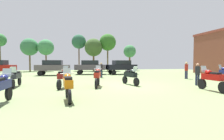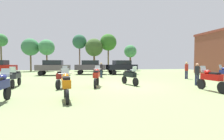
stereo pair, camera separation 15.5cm
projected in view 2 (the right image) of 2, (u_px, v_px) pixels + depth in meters
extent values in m
cube|color=#728454|center=(126.00, 86.00, 12.47)|extent=(44.00, 52.00, 0.02)
cylinder|color=black|center=(12.00, 84.00, 11.06)|extent=(0.17, 0.61, 0.60)
cylinder|color=black|center=(19.00, 81.00, 12.64)|extent=(0.17, 0.61, 0.60)
cube|color=#23252E|center=(16.00, 76.00, 11.83)|extent=(0.48, 1.42, 0.36)
ellipsoid|color=#23252E|center=(14.00, 72.00, 11.51)|extent=(0.36, 0.51, 0.24)
cube|color=black|center=(17.00, 72.00, 12.05)|extent=(0.35, 0.58, 0.12)
cube|color=silver|center=(13.00, 70.00, 11.17)|extent=(0.37, 0.18, 0.39)
cylinder|color=#B7B7BC|center=(13.00, 70.00, 11.27)|extent=(0.62, 0.09, 0.04)
cylinder|color=black|center=(136.00, 82.00, 12.15)|extent=(0.30, 0.61, 0.61)
cylinder|color=black|center=(124.00, 80.00, 13.50)|extent=(0.30, 0.61, 0.61)
cube|color=black|center=(130.00, 75.00, 12.81)|extent=(0.74, 1.35, 0.36)
ellipsoid|color=black|center=(132.00, 71.00, 12.53)|extent=(0.45, 0.56, 0.24)
cube|color=black|center=(128.00, 71.00, 12.99)|extent=(0.46, 0.63, 0.12)
cube|color=silver|center=(134.00, 69.00, 12.24)|extent=(0.39, 0.26, 0.39)
cylinder|color=#B7B7BC|center=(134.00, 70.00, 12.33)|extent=(0.60, 0.23, 0.04)
cylinder|color=black|center=(98.00, 81.00, 12.49)|extent=(0.26, 0.68, 0.67)
cylinder|color=black|center=(95.00, 83.00, 11.03)|extent=(0.26, 0.68, 0.67)
cube|color=#B22318|center=(96.00, 75.00, 11.74)|extent=(0.61, 1.29, 0.36)
ellipsoid|color=#B22318|center=(97.00, 71.00, 12.00)|extent=(0.41, 0.54, 0.24)
cube|color=black|center=(96.00, 72.00, 11.51)|extent=(0.41, 0.61, 0.12)
cube|color=silver|center=(97.00, 68.00, 12.30)|extent=(0.38, 0.22, 0.39)
cylinder|color=#B7B7BC|center=(97.00, 69.00, 12.21)|extent=(0.61, 0.16, 0.04)
cylinder|color=black|center=(219.00, 77.00, 15.67)|extent=(0.31, 0.68, 0.68)
ellipsoid|color=navy|center=(224.00, 69.00, 15.22)|extent=(0.45, 0.55, 0.24)
cube|color=silver|center=(221.00, 67.00, 15.50)|extent=(0.39, 0.25, 0.39)
cylinder|color=#B7B7BC|center=(222.00, 67.00, 15.41)|extent=(0.60, 0.22, 0.04)
cylinder|color=black|center=(201.00, 84.00, 10.74)|extent=(0.13, 0.68, 0.68)
cylinder|color=black|center=(223.00, 88.00, 9.13)|extent=(0.13, 0.68, 0.68)
cube|color=#AF110D|center=(211.00, 77.00, 9.91)|extent=(0.39, 1.41, 0.36)
ellipsoid|color=#AF110D|center=(207.00, 72.00, 10.20)|extent=(0.33, 0.49, 0.24)
cube|color=black|center=(215.00, 73.00, 9.66)|extent=(0.31, 0.57, 0.12)
cube|color=silver|center=(203.00, 69.00, 10.54)|extent=(0.36, 0.16, 0.39)
cylinder|color=#B7B7BC|center=(205.00, 70.00, 10.44)|extent=(0.62, 0.05, 0.04)
cylinder|color=black|center=(7.00, 93.00, 7.73)|extent=(0.15, 0.63, 0.63)
ellipsoid|color=navy|center=(2.00, 77.00, 7.21)|extent=(0.34, 0.49, 0.24)
cube|color=silver|center=(5.00, 73.00, 7.53)|extent=(0.37, 0.17, 0.39)
cylinder|color=#B7B7BC|center=(4.00, 74.00, 7.43)|extent=(0.62, 0.06, 0.04)
cylinder|color=black|center=(65.00, 91.00, 8.27)|extent=(0.21, 0.63, 0.62)
cylinder|color=black|center=(67.00, 97.00, 6.87)|extent=(0.21, 0.63, 0.62)
cube|color=#C8680C|center=(66.00, 83.00, 7.55)|extent=(0.54, 1.29, 0.36)
ellipsoid|color=#C8680C|center=(66.00, 76.00, 7.80)|extent=(0.39, 0.52, 0.24)
cube|color=black|center=(66.00, 78.00, 7.33)|extent=(0.38, 0.60, 0.12)
cube|color=silver|center=(65.00, 72.00, 8.09)|extent=(0.38, 0.20, 0.39)
cylinder|color=#B7B7BC|center=(65.00, 73.00, 8.00)|extent=(0.62, 0.13, 0.04)
cylinder|color=black|center=(66.00, 82.00, 12.06)|extent=(0.26, 0.66, 0.65)
cylinder|color=black|center=(58.00, 84.00, 10.55)|extent=(0.26, 0.66, 0.65)
cube|color=maroon|center=(62.00, 76.00, 11.28)|extent=(0.63, 1.33, 0.36)
ellipsoid|color=maroon|center=(63.00, 71.00, 11.56)|extent=(0.42, 0.54, 0.24)
cube|color=black|center=(61.00, 72.00, 11.04)|extent=(0.41, 0.61, 0.12)
cube|color=silver|center=(65.00, 68.00, 11.87)|extent=(0.38, 0.23, 0.39)
cylinder|color=#B7B7BC|center=(64.00, 69.00, 11.77)|extent=(0.61, 0.17, 0.04)
cylinder|color=black|center=(80.00, 72.00, 23.15)|extent=(0.66, 0.31, 0.64)
cylinder|color=black|center=(81.00, 72.00, 24.59)|extent=(0.66, 0.31, 0.64)
cylinder|color=black|center=(101.00, 72.00, 23.27)|extent=(0.66, 0.31, 0.64)
cylinder|color=black|center=(101.00, 72.00, 24.71)|extent=(0.66, 0.31, 0.64)
cube|color=#4A424C|center=(91.00, 67.00, 23.89)|extent=(4.51, 2.37, 0.75)
cube|color=black|center=(91.00, 62.00, 23.86)|extent=(2.56, 1.89, 0.61)
cylinder|color=black|center=(6.00, 74.00, 20.46)|extent=(0.65, 0.24, 0.64)
cylinder|color=black|center=(12.00, 73.00, 21.88)|extent=(0.65, 0.24, 0.64)
cylinder|color=black|center=(40.00, 73.00, 21.33)|extent=(0.65, 0.25, 0.64)
cylinder|color=black|center=(43.00, 73.00, 22.75)|extent=(0.65, 0.25, 0.64)
cylinder|color=black|center=(64.00, 73.00, 21.71)|extent=(0.65, 0.25, 0.64)
cylinder|color=black|center=(65.00, 72.00, 23.13)|extent=(0.65, 0.25, 0.64)
cube|color=#51494E|center=(53.00, 68.00, 22.20)|extent=(4.38, 2.00, 0.75)
cube|color=black|center=(53.00, 63.00, 22.16)|extent=(2.44, 1.70, 0.61)
cylinder|color=black|center=(114.00, 72.00, 22.99)|extent=(0.67, 0.32, 0.64)
cylinder|color=black|center=(111.00, 72.00, 24.34)|extent=(0.67, 0.32, 0.64)
cylinder|color=black|center=(133.00, 72.00, 23.98)|extent=(0.67, 0.32, 0.64)
cylinder|color=black|center=(129.00, 71.00, 25.33)|extent=(0.67, 0.32, 0.64)
cube|color=black|center=(122.00, 67.00, 24.13)|extent=(4.54, 2.49, 0.75)
cube|color=black|center=(122.00, 62.00, 24.10)|extent=(2.59, 1.95, 0.61)
cylinder|color=#1F2644|center=(196.00, 80.00, 12.45)|extent=(0.14, 0.14, 0.80)
cylinder|color=#1F2644|center=(198.00, 80.00, 12.45)|extent=(0.14, 0.14, 0.80)
cylinder|color=black|center=(197.00, 70.00, 12.41)|extent=(0.39, 0.39, 0.64)
sphere|color=tan|center=(197.00, 65.00, 12.39)|extent=(0.22, 0.22, 0.22)
cylinder|color=#25274A|center=(187.00, 75.00, 17.30)|extent=(0.14, 0.14, 0.86)
cylinder|color=#25274A|center=(186.00, 75.00, 17.29)|extent=(0.14, 0.14, 0.86)
cylinder|color=#A3241B|center=(187.00, 67.00, 17.26)|extent=(0.38, 0.38, 0.68)
sphere|color=tan|center=(187.00, 63.00, 17.24)|extent=(0.23, 0.23, 0.23)
cylinder|color=#223346|center=(101.00, 74.00, 18.92)|extent=(0.14, 0.14, 0.83)
cylinder|color=#223346|center=(102.00, 74.00, 18.80)|extent=(0.14, 0.14, 0.83)
cylinder|color=black|center=(101.00, 67.00, 18.82)|extent=(0.47, 0.47, 0.65)
sphere|color=tan|center=(101.00, 63.00, 18.80)|extent=(0.22, 0.22, 0.22)
cylinder|color=brown|center=(80.00, 58.00, 33.72)|extent=(0.25, 0.25, 5.24)
sphere|color=#285A3D|center=(80.00, 42.00, 33.57)|extent=(2.84, 2.84, 2.84)
cylinder|color=brown|center=(31.00, 61.00, 32.14)|extent=(0.29, 0.29, 3.91)
sphere|color=#357344|center=(30.00, 47.00, 32.02)|extent=(3.29, 3.29, 3.29)
cylinder|color=brown|center=(94.00, 61.00, 33.04)|extent=(0.36, 0.36, 3.86)
sphere|color=#395928|center=(94.00, 47.00, 32.91)|extent=(3.51, 3.51, 3.51)
cylinder|color=brown|center=(130.00, 62.00, 35.01)|extent=(0.34, 0.34, 3.44)
sphere|color=#3A7D46|center=(130.00, 51.00, 34.90)|extent=(2.60, 2.60, 2.60)
cylinder|color=brown|center=(1.00, 57.00, 31.46)|extent=(0.26, 0.26, 5.35)
sphere|color=#337439|center=(1.00, 40.00, 31.31)|extent=(2.39, 2.39, 2.39)
cylinder|color=brown|center=(108.00, 58.00, 33.76)|extent=(0.28, 0.28, 4.99)
sphere|color=#2F6722|center=(108.00, 42.00, 33.61)|extent=(3.36, 3.36, 3.36)
cylinder|color=brown|center=(47.00, 61.00, 32.10)|extent=(0.27, 0.27, 3.90)
sphere|color=#3D844C|center=(47.00, 47.00, 31.98)|extent=(3.02, 3.02, 3.02)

